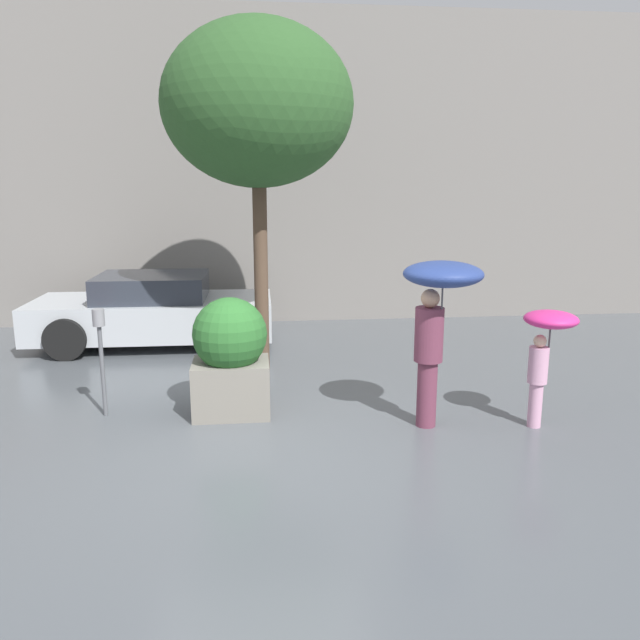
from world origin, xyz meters
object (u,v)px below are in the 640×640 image
Objects in this scene: parked_car_near at (154,311)px; parking_meter at (100,340)px; street_tree at (258,106)px; planter_box at (230,354)px; person_adult at (438,302)px; person_child at (546,340)px.

parking_meter is (-0.08, -3.43, 0.36)m from parked_car_near.
planter_box is at bearing -102.57° from street_tree.
planter_box is 0.29× the size of street_tree.
person_adult is 0.48× the size of parked_car_near.
parking_meter is at bearing 176.57° from planter_box.
parking_meter reaches higher than parked_car_near.
parked_car_near is (-4.97, 4.33, -0.45)m from person_child.
parked_car_near is 0.82× the size of street_tree.
person_adult is at bearing -16.78° from planter_box.
planter_box is 3.56m from street_tree.
parking_meter is at bearing 179.20° from parked_car_near.
street_tree is 3.84m from parking_meter.
street_tree is 3.76× the size of parking_meter.
person_child is at bearing -130.50° from parked_car_near.
planter_box is 1.09× the size of parking_meter.
planter_box is at bearing -157.29° from parked_car_near.
street_tree reaches higher than planter_box.
parking_meter is at bearing -145.81° from person_adult.
parked_car_near is at bearing 112.18° from planter_box.
person_adult is 5.71m from parked_car_near.
person_adult is at bearing -11.62° from parking_meter.
person_adult is at bearing -170.89° from person_child.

